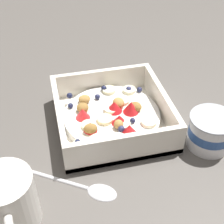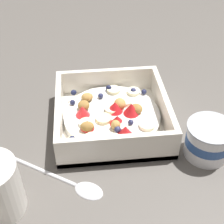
% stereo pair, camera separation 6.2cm
% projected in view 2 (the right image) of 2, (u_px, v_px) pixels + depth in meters
% --- Properties ---
extents(ground_plane, '(2.40, 2.40, 0.00)m').
position_uv_depth(ground_plane, '(104.00, 128.00, 0.63)').
color(ground_plane, '#56514C').
extents(fruit_bowl, '(0.21, 0.21, 0.06)m').
position_uv_depth(fruit_bowl, '(112.00, 116.00, 0.62)').
color(fruit_bowl, white).
rests_on(fruit_bowl, ground).
extents(spoon, '(0.11, 0.16, 0.01)m').
position_uv_depth(spoon, '(74.00, 183.00, 0.52)').
color(spoon, silver).
rests_on(spoon, ground).
extents(yogurt_cup, '(0.08, 0.08, 0.06)m').
position_uv_depth(yogurt_cup, '(208.00, 140.00, 0.56)').
color(yogurt_cup, white).
rests_on(yogurt_cup, ground).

